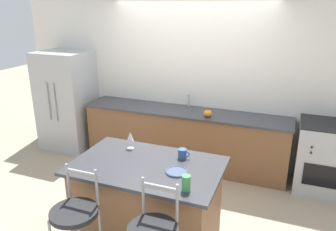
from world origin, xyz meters
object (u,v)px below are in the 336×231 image
(pumpkin_decoration, at_px, (208,113))
(tumbler_cup, at_px, (186,183))
(refrigerator, at_px, (67,101))
(dinner_plate, at_px, (177,172))
(wine_glass, at_px, (130,137))
(coffee_mug, at_px, (183,154))
(oven_range, at_px, (325,157))
(bar_stool_near, at_px, (76,223))

(pumpkin_decoration, bearing_deg, tumbler_cup, -80.58)
(refrigerator, height_order, tumbler_cup, refrigerator)
(dinner_plate, relative_size, pumpkin_decoration, 1.69)
(wine_glass, bearing_deg, dinner_plate, -26.45)
(refrigerator, relative_size, coffee_mug, 13.58)
(wine_glass, relative_size, pumpkin_decoration, 1.54)
(oven_range, distance_m, wine_glass, 2.70)
(dinner_plate, height_order, pumpkin_decoration, pumpkin_decoration)
(bar_stool_near, height_order, pumpkin_decoration, bar_stool_near)
(dinner_plate, bearing_deg, oven_range, 52.15)
(coffee_mug, bearing_deg, wine_glass, 177.97)
(oven_range, relative_size, pumpkin_decoration, 7.58)
(oven_range, distance_m, bar_stool_near, 3.35)
(bar_stool_near, xyz_separation_m, wine_glass, (0.04, 1.00, 0.44))
(wine_glass, bearing_deg, refrigerator, 143.18)
(refrigerator, height_order, coffee_mug, refrigerator)
(refrigerator, height_order, bar_stool_near, refrigerator)
(refrigerator, height_order, oven_range, refrigerator)
(bar_stool_near, bearing_deg, wine_glass, 87.81)
(refrigerator, xyz_separation_m, dinner_plate, (2.69, -1.85, 0.09))
(wine_glass, bearing_deg, pumpkin_decoration, 70.47)
(oven_range, xyz_separation_m, wine_glass, (-2.13, -1.55, 0.58))
(bar_stool_near, bearing_deg, pumpkin_decoration, 77.32)
(dinner_plate, height_order, coffee_mug, coffee_mug)
(refrigerator, relative_size, bar_stool_near, 1.52)
(oven_range, relative_size, tumbler_cup, 6.64)
(wine_glass, bearing_deg, coffee_mug, -2.03)
(bar_stool_near, distance_m, tumbler_cup, 1.04)
(tumbler_cup, bearing_deg, bar_stool_near, -155.90)
(refrigerator, bearing_deg, coffee_mug, -30.19)
(oven_range, distance_m, tumbler_cup, 2.56)
(refrigerator, height_order, dinner_plate, refrigerator)
(dinner_plate, bearing_deg, tumbler_cup, -55.85)
(bar_stool_near, height_order, tumbler_cup, bar_stool_near)
(refrigerator, relative_size, pumpkin_decoration, 13.28)
(refrigerator, bearing_deg, tumbler_cup, -36.39)
(bar_stool_near, height_order, wine_glass, wine_glass)
(oven_range, xyz_separation_m, dinner_plate, (-1.47, -1.89, 0.45))
(tumbler_cup, height_order, pumpkin_decoration, tumbler_cup)
(refrigerator, relative_size, wine_glass, 8.64)
(pumpkin_decoration, bearing_deg, refrigerator, 178.21)
(wine_glass, relative_size, tumbler_cup, 1.35)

